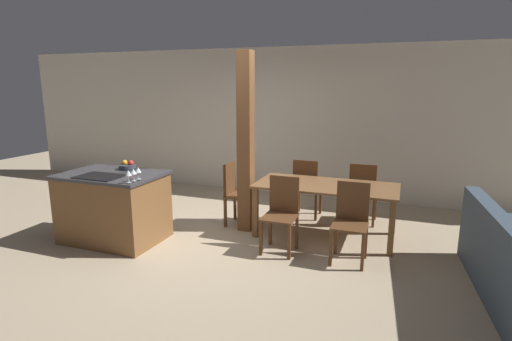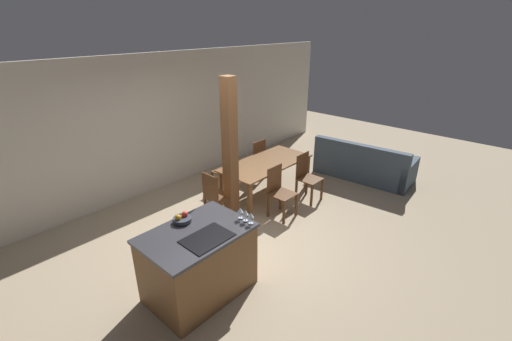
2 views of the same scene
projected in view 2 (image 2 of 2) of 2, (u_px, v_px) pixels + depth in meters
ground_plane at (240, 239)px, 5.51m from camera, size 16.00×16.00×0.00m
wall_back at (142, 127)px, 6.59m from camera, size 11.20×0.08×2.70m
kitchen_island at (199, 262)px, 4.26m from camera, size 1.29×0.89×0.92m
fruit_bowl at (182, 219)px, 4.27m from camera, size 0.23×0.23×0.11m
wine_glass_near at (251, 215)px, 4.19m from camera, size 0.08×0.08×0.15m
wine_glass_middle at (246, 213)px, 4.25m from camera, size 0.08×0.08×0.15m
wine_glass_far at (240, 210)px, 4.30m from camera, size 0.08×0.08×0.15m
dining_table at (266, 166)px, 6.65m from camera, size 1.88×0.89×0.72m
dining_chair_near_left at (279, 191)px, 6.01m from camera, size 0.40×0.40×0.92m
dining_chair_near_right at (307, 176)px, 6.58m from camera, size 0.40×0.40×0.92m
dining_chair_far_left at (227, 171)px, 6.83m from camera, size 0.40×0.40×0.92m
dining_chair_far_right at (255, 159)px, 7.40m from camera, size 0.40×0.40×0.92m
dining_chair_head_end at (216, 196)px, 5.81m from camera, size 0.40×0.40×0.92m
couch at (363, 165)px, 7.62m from camera, size 1.10×2.13×0.86m
timber_post at (230, 154)px, 5.56m from camera, size 0.19×0.19×2.48m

